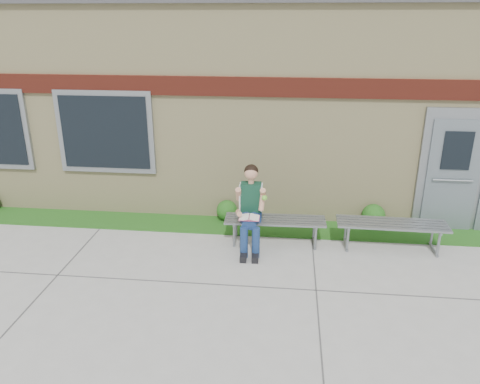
# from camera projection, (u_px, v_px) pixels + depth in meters

# --- Properties ---
(ground) EXTENTS (80.00, 80.00, 0.00)m
(ground) POSITION_uv_depth(u_px,v_px,m) (245.00, 306.00, 6.53)
(ground) COLOR #9E9E99
(ground) RESTS_ON ground
(grass_strip) EXTENTS (16.00, 0.80, 0.02)m
(grass_strip) POSITION_uv_depth(u_px,v_px,m) (259.00, 227.00, 8.94)
(grass_strip) COLOR #1E4D14
(grass_strip) RESTS_ON ground
(school_building) EXTENTS (16.20, 6.22, 4.20)m
(school_building) POSITION_uv_depth(u_px,v_px,m) (270.00, 90.00, 11.36)
(school_building) COLOR beige
(school_building) RESTS_ON ground
(bench_left) EXTENTS (1.77, 0.54, 0.46)m
(bench_left) POSITION_uv_depth(u_px,v_px,m) (275.00, 224.00, 8.23)
(bench_left) COLOR gray
(bench_left) RESTS_ON ground
(bench_right) EXTENTS (1.87, 0.55, 0.48)m
(bench_right) POSITION_uv_depth(u_px,v_px,m) (391.00, 229.00, 8.02)
(bench_right) COLOR gray
(bench_right) RESTS_ON ground
(girl) EXTENTS (0.55, 0.90, 1.46)m
(girl) POSITION_uv_depth(u_px,v_px,m) (251.00, 208.00, 7.93)
(girl) COLOR navy
(girl) RESTS_ON ground
(shrub_mid) EXTENTS (0.40, 0.40, 0.40)m
(shrub_mid) POSITION_uv_depth(u_px,v_px,m) (227.00, 210.00, 9.17)
(shrub_mid) COLOR #1E4D14
(shrub_mid) RESTS_ON grass_strip
(shrub_east) EXTENTS (0.44, 0.44, 0.44)m
(shrub_east) POSITION_uv_depth(u_px,v_px,m) (373.00, 216.00, 8.88)
(shrub_east) COLOR #1E4D14
(shrub_east) RESTS_ON grass_strip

